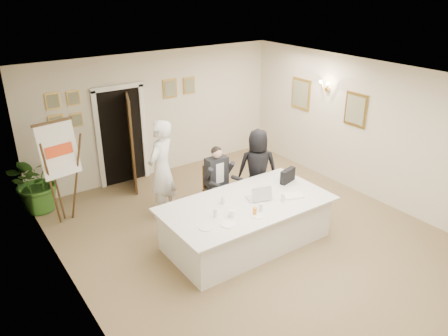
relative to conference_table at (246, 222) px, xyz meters
name	(u,v)px	position (x,y,z in m)	size (l,w,h in m)	color
floor	(251,237)	(0.18, 0.08, -0.39)	(7.00, 7.00, 0.00)	brown
ceiling	(256,80)	(0.18, 0.08, 2.41)	(6.00, 7.00, 0.02)	white
wall_back	(157,114)	(0.18, 3.58, 1.01)	(6.00, 0.10, 2.80)	beige
wall_left	(72,217)	(-2.82, 0.08, 1.01)	(0.10, 7.00, 2.80)	beige
wall_right	(370,131)	(3.18, 0.08, 1.01)	(0.10, 7.00, 2.80)	beige
doorway	(125,139)	(-0.70, 3.40, 0.65)	(1.14, 0.86, 2.20)	black
pictures_back_wall	(122,100)	(-0.62, 3.55, 1.46)	(3.40, 0.06, 0.80)	gold
pictures_right_wall	(326,101)	(3.15, 1.28, 1.36)	(0.06, 2.20, 0.80)	gold
wall_sconce	(326,86)	(3.08, 1.28, 1.71)	(0.20, 0.30, 0.24)	gold
conference_table	(246,222)	(0.00, 0.00, 0.00)	(2.88, 1.53, 0.78)	silver
seated_man	(218,179)	(0.24, 1.22, 0.28)	(0.58, 0.62, 1.35)	black
flip_chart	(61,178)	(-2.35, 2.50, 0.51)	(0.70, 0.49, 1.95)	#362711
standing_man	(162,170)	(-0.72, 1.68, 0.56)	(0.70, 0.46, 1.91)	silver
standing_woman	(257,168)	(1.02, 0.98, 0.40)	(0.78, 0.51, 1.59)	black
potted_palm	(37,180)	(-2.62, 3.28, 0.24)	(1.14, 0.99, 1.26)	#316521
laptop	(257,191)	(0.24, 0.02, 0.52)	(0.35, 0.37, 0.28)	#B7BABC
laptop_bag	(288,176)	(1.11, 0.21, 0.51)	(0.36, 0.10, 0.25)	black
paper_stack	(293,196)	(0.79, -0.27, 0.40)	(0.33, 0.23, 0.03)	white
plate_left	(206,228)	(-1.00, -0.28, 0.39)	(0.22, 0.22, 0.01)	white
plate_mid	(228,224)	(-0.67, -0.39, 0.39)	(0.24, 0.24, 0.01)	white
plate_near	(257,216)	(-0.14, -0.45, 0.39)	(0.21, 0.21, 0.01)	white
glass_a	(215,213)	(-0.70, -0.08, 0.45)	(0.06, 0.06, 0.14)	silver
glass_b	(261,207)	(0.01, -0.35, 0.45)	(0.06, 0.06, 0.14)	silver
glass_c	(283,197)	(0.53, -0.30, 0.45)	(0.07, 0.07, 0.14)	silver
glass_d	(223,200)	(-0.35, 0.21, 0.45)	(0.07, 0.07, 0.14)	silver
oj_glass	(255,211)	(-0.15, -0.39, 0.45)	(0.06, 0.06, 0.13)	orange
steel_jug	(232,213)	(-0.48, -0.22, 0.44)	(0.09, 0.09, 0.11)	silver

